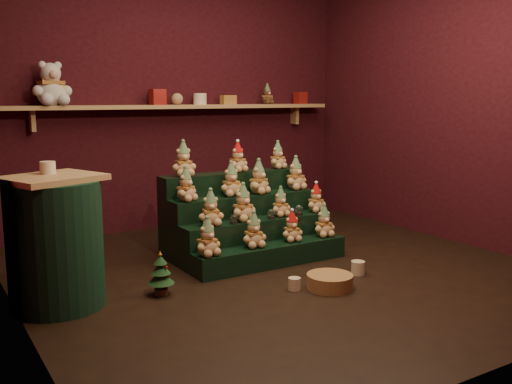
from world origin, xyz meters
TOP-DOWN VIEW (x-y plane):
  - ground at (0.00, 0.00)m, footprint 4.00×4.00m
  - back_wall at (0.00, 2.05)m, footprint 4.00×0.10m
  - right_wall at (2.05, 0.00)m, footprint 0.10×4.00m
  - back_shelf at (0.00, 1.87)m, footprint 3.60×0.26m
  - riser_tier_front at (0.01, 0.16)m, footprint 1.40×0.22m
  - riser_tier_midfront at (0.01, 0.38)m, footprint 1.40×0.22m
  - riser_tier_midback at (0.01, 0.60)m, footprint 1.40×0.22m
  - riser_tier_back at (0.01, 0.82)m, footprint 1.40×0.22m
  - teddy_0 at (-0.60, 0.14)m, footprint 0.25×0.23m
  - teddy_1 at (-0.16, 0.18)m, footprint 0.22×0.20m
  - teddy_2 at (0.22, 0.18)m, footprint 0.21×0.19m
  - teddy_3 at (0.56, 0.17)m, footprint 0.21×0.19m
  - teddy_4 at (-0.45, 0.37)m, footprint 0.25×0.24m
  - teddy_5 at (-0.14, 0.38)m, footprint 0.25×0.24m
  - teddy_6 at (0.24, 0.38)m, footprint 0.19×0.17m
  - teddy_7 at (0.63, 0.37)m, footprint 0.19×0.17m
  - teddy_8 at (-0.57, 0.59)m, footprint 0.26×0.25m
  - teddy_9 at (-0.12, 0.61)m, footprint 0.22×0.20m
  - teddy_10 at (0.15, 0.59)m, footprint 0.28×0.27m
  - teddy_11 at (0.57, 0.61)m, footprint 0.24×0.22m
  - teddy_12 at (-0.49, 0.80)m, footprint 0.23×0.22m
  - teddy_13 at (0.06, 0.81)m, footprint 0.23×0.21m
  - teddy_14 at (0.51, 0.83)m, footprint 0.21×0.20m
  - snow_globe_a at (-0.26, 0.32)m, footprint 0.06×0.06m
  - snow_globe_b at (0.11, 0.32)m, footprint 0.06×0.06m
  - snow_globe_c at (0.40, 0.32)m, footprint 0.07×0.07m
  - side_table at (-1.73, 0.13)m, footprint 0.72×0.66m
  - table_ornament at (-1.73, 0.23)m, footprint 0.10×0.10m
  - mini_christmas_tree at (-1.06, -0.03)m, footprint 0.19×0.19m
  - mug_left at (-0.18, -0.44)m, footprint 0.09×0.09m
  - mug_right at (0.46, -0.41)m, footprint 0.11×0.11m
  - wicker_basket at (0.06, -0.55)m, footprint 0.45×0.45m
  - white_bear at (-1.33, 1.84)m, footprint 0.39×0.36m
  - brown_bear at (1.04, 1.84)m, footprint 0.18×0.17m
  - gift_tin_red_a at (-0.29, 1.85)m, footprint 0.14×0.14m
  - gift_tin_cream at (0.19, 1.85)m, footprint 0.14×0.14m
  - gift_tin_red_b at (1.52, 1.85)m, footprint 0.12×0.12m
  - shelf_plush_ball at (-0.07, 1.85)m, footprint 0.12×0.12m
  - scarf_gift_box at (0.54, 1.85)m, footprint 0.16×0.10m

SIDE VIEW (x-z plane):
  - ground at x=0.00m, z-range 0.00..0.00m
  - mug_left at x=-0.18m, z-range 0.00..0.09m
  - wicker_basket at x=0.06m, z-range 0.00..0.11m
  - mug_right at x=0.46m, z-range 0.00..0.11m
  - riser_tier_front at x=0.01m, z-range 0.00..0.18m
  - mini_christmas_tree at x=-1.06m, z-range 0.00..0.32m
  - riser_tier_midfront at x=0.01m, z-range 0.00..0.36m
  - riser_tier_midback at x=0.01m, z-range 0.00..0.54m
  - teddy_2 at x=0.22m, z-range 0.18..0.44m
  - teddy_3 at x=0.56m, z-range 0.18..0.46m
  - teddy_1 at x=-0.16m, z-range 0.18..0.47m
  - teddy_0 at x=-0.60m, z-range 0.18..0.48m
  - riser_tier_back at x=0.01m, z-range 0.00..0.72m
  - snow_globe_a at x=-0.26m, z-range 0.36..0.44m
  - snow_globe_b at x=0.11m, z-range 0.36..0.45m
  - snow_globe_c at x=0.40m, z-range 0.36..0.45m
  - side_table at x=-1.73m, z-range -0.01..0.89m
  - teddy_6 at x=0.24m, z-range 0.36..0.61m
  - teddy_7 at x=0.63m, z-range 0.36..0.62m
  - teddy_4 at x=-0.45m, z-range 0.36..0.65m
  - teddy_5 at x=-0.14m, z-range 0.36..0.67m
  - teddy_8 at x=-0.57m, z-range 0.54..0.82m
  - teddy_9 at x=-0.12m, z-range 0.54..0.83m
  - teddy_10 at x=0.15m, z-range 0.54..0.84m
  - teddy_11 at x=0.57m, z-range 0.54..0.84m
  - teddy_14 at x=0.51m, z-range 0.72..0.98m
  - teddy_13 at x=0.06m, z-range 0.72..0.99m
  - teddy_12 at x=-0.49m, z-range 0.72..1.02m
  - table_ornament at x=-1.73m, z-range 0.89..0.98m
  - back_shelf at x=0.00m, z-range 1.17..1.41m
  - scarf_gift_box at x=0.54m, z-range 1.32..1.42m
  - gift_tin_cream at x=0.19m, z-range 1.32..1.44m
  - shelf_plush_ball at x=-0.07m, z-range 1.32..1.44m
  - gift_tin_red_b at x=1.52m, z-range 1.32..1.46m
  - back_wall at x=0.00m, z-range 0.00..2.80m
  - right_wall at x=2.05m, z-range 0.00..2.80m
  - gift_tin_red_a at x=-0.29m, z-range 1.32..1.48m
  - brown_bear at x=1.04m, z-range 1.32..1.54m
  - white_bear at x=-1.33m, z-range 1.32..1.83m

